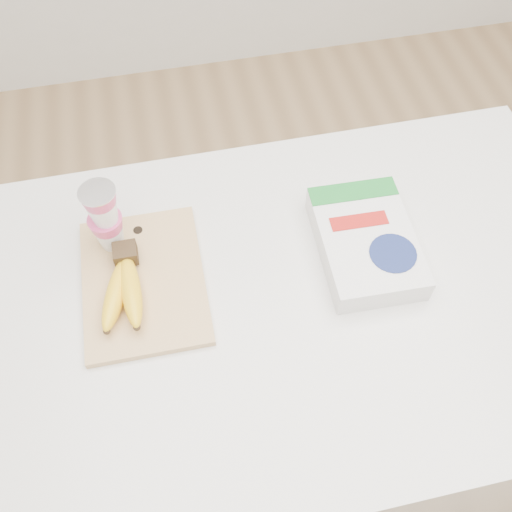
# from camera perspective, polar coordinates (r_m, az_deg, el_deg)

# --- Properties ---
(room) EXTENTS (4.00, 4.00, 4.00)m
(room) POSITION_cam_1_polar(r_m,az_deg,el_deg) (0.86, 7.69, 9.92)
(room) COLOR tan
(room) RESTS_ON ground
(table) EXTENTS (1.28, 0.85, 0.96)m
(table) POSITION_cam_1_polar(r_m,az_deg,el_deg) (1.60, 4.14, -12.13)
(table) COLOR silver
(table) RESTS_ON ground
(cutting_board) EXTENTS (0.25, 0.34, 0.02)m
(cutting_board) POSITION_cam_1_polar(r_m,az_deg,el_deg) (1.19, -11.16, -2.47)
(cutting_board) COLOR tan
(cutting_board) RESTS_ON table
(bananas) EXTENTS (0.10, 0.20, 0.06)m
(bananas) POSITION_cam_1_polar(r_m,az_deg,el_deg) (1.15, -13.07, -3.04)
(bananas) COLOR #382816
(bananas) RESTS_ON cutting_board
(yogurt_stack) EXTENTS (0.08, 0.07, 0.17)m
(yogurt_stack) POSITION_cam_1_polar(r_m,az_deg,el_deg) (1.17, -14.91, 3.82)
(yogurt_stack) COLOR white
(yogurt_stack) RESTS_ON cutting_board
(cereal_box) EXTENTS (0.20, 0.29, 0.06)m
(cereal_box) POSITION_cam_1_polar(r_m,az_deg,el_deg) (1.21, 10.92, 1.37)
(cereal_box) COLOR silver
(cereal_box) RESTS_ON table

